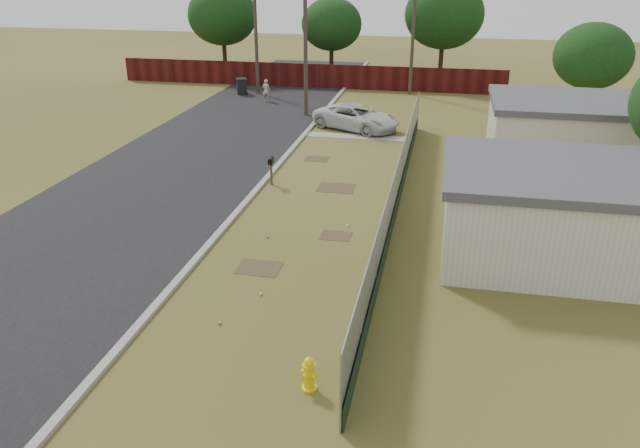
% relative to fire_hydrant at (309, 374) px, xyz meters
% --- Properties ---
extents(ground, '(120.00, 120.00, 0.00)m').
position_rel_fire_hydrant_xyz_m(ground, '(-2.13, 10.70, -0.43)').
color(ground, olive).
rests_on(ground, ground).
extents(street, '(15.10, 60.00, 0.12)m').
position_rel_fire_hydrant_xyz_m(street, '(-8.89, 18.75, -0.41)').
color(street, black).
rests_on(street, ground).
extents(chainlink_fence, '(0.10, 27.06, 2.02)m').
position_rel_fire_hydrant_xyz_m(chainlink_fence, '(0.99, 11.73, 0.37)').
color(chainlink_fence, gray).
rests_on(chainlink_fence, ground).
extents(privacy_fence, '(30.00, 0.12, 1.80)m').
position_rel_fire_hydrant_xyz_m(privacy_fence, '(-8.13, 35.70, 0.47)').
color(privacy_fence, '#46120F').
rests_on(privacy_fence, ground).
extents(utility_poles, '(12.60, 8.24, 9.00)m').
position_rel_fire_hydrant_xyz_m(utility_poles, '(-5.80, 31.37, 4.27)').
color(utility_poles, '#473B2F').
rests_on(utility_poles, ground).
extents(houses, '(9.30, 17.24, 3.10)m').
position_rel_fire_hydrant_xyz_m(houses, '(7.57, 13.84, 1.13)').
color(houses, silver).
rests_on(houses, ground).
extents(horizon_trees, '(33.32, 31.94, 7.78)m').
position_rel_fire_hydrant_xyz_m(horizon_trees, '(-1.30, 34.26, 4.20)').
color(horizon_trees, '#352518').
rests_on(horizon_trees, ground).
extents(fire_hydrant, '(0.48, 0.48, 0.92)m').
position_rel_fire_hydrant_xyz_m(fire_hydrant, '(0.00, 0.00, 0.00)').
color(fire_hydrant, yellow).
rests_on(fire_hydrant, ground).
extents(mailbox, '(0.22, 0.54, 1.24)m').
position_rel_fire_hydrant_xyz_m(mailbox, '(-4.73, 13.61, 0.55)').
color(mailbox, brown).
rests_on(mailbox, ground).
extents(pickup_truck, '(5.67, 4.41, 1.43)m').
position_rel_fire_hydrant_xyz_m(pickup_truck, '(-2.46, 23.86, 0.29)').
color(pickup_truck, silver).
rests_on(pickup_truck, ground).
extents(pedestrian, '(0.58, 0.40, 1.52)m').
position_rel_fire_hydrant_xyz_m(pedestrian, '(-9.77, 30.21, 0.33)').
color(pedestrian, tan).
rests_on(pedestrian, ground).
extents(trash_bin, '(1.01, 0.98, 1.15)m').
position_rel_fire_hydrant_xyz_m(trash_bin, '(-12.21, 32.19, 0.16)').
color(trash_bin, black).
rests_on(trash_bin, ground).
extents(scattered_litter, '(2.77, 7.50, 0.07)m').
position_rel_fire_hydrant_xyz_m(scattered_litter, '(-2.35, 5.98, -0.39)').
color(scattered_litter, silver).
rests_on(scattered_litter, ground).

